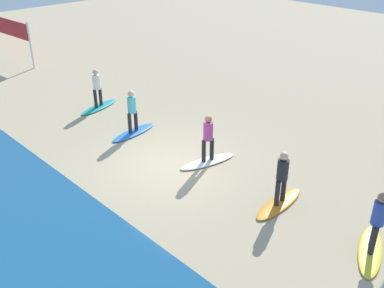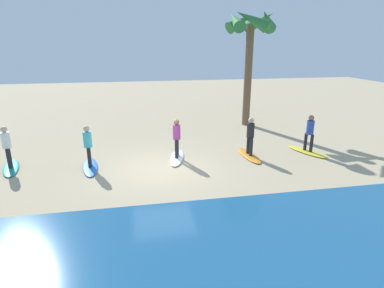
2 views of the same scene
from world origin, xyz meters
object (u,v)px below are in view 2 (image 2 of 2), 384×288
surfer_yellow (310,131)px  surfboard_teal (11,168)px  surfboard_yellow (307,152)px  surfboard_white (177,158)px  surfer_blue (88,143)px  surfer_teal (6,144)px  palm_tree (250,32)px  surfer_white (177,135)px  surfboard_orange (249,155)px  surfboard_blue (90,167)px  surfer_orange (250,134)px

surfer_yellow → surfboard_teal: size_ratio=0.78×
surfboard_yellow → surfer_yellow: 0.99m
surfer_yellow → surfboard_white: size_ratio=0.78×
surfer_blue → surfer_teal: size_ratio=1.00×
surfboard_white → palm_tree: 8.85m
surfer_yellow → surfboard_white: (5.91, -0.33, -0.99)m
surfer_white → surfboard_orange: bearing=174.5°
surfboard_white → surfer_blue: size_ratio=1.28×
surfer_blue → surfboard_yellow: bearing=-179.5°
surfboard_orange → surfer_white: surfer_white is taller
surfer_blue → surfboard_teal: bearing=-8.9°
surfer_yellow → surfboard_orange: 2.94m
surfboard_white → surfboard_blue: size_ratio=1.00×
surfboard_white → surfer_white: (0.00, 0.00, 0.99)m
surfer_yellow → surfer_white: same height
surfboard_yellow → surfboard_white: same height
surfboard_yellow → surfer_teal: bearing=-114.5°
surfboard_blue → surfer_yellow: bearing=83.3°
surfer_white → surfer_yellow: bearing=176.8°
surfboard_white → surfer_white: size_ratio=1.28×
surfer_white → palm_tree: palm_tree is taller
surfboard_orange → surfer_orange: size_ratio=1.28×
surfboard_orange → surfer_teal: 9.80m
surfboard_white → surfboard_blue: 3.56m
surfboard_orange → surfer_teal: surfer_teal is taller
surfboard_blue → surfer_teal: 3.26m
surfboard_orange → surfer_blue: size_ratio=1.28×
surfer_blue → surfer_yellow: bearing=-179.5°
surfboard_white → palm_tree: size_ratio=0.32×
surfboard_orange → surfer_white: (3.14, -0.30, 0.99)m
surfboard_orange → surfer_orange: (0.00, 0.00, 0.99)m
surfboard_orange → surfer_blue: (6.68, 0.11, 0.99)m
palm_tree → surfboard_blue: bearing=33.3°
surfer_white → surfboard_teal: surfer_white is taller
surfer_orange → surfer_blue: size_ratio=1.00×
surfboard_teal → surfboard_orange: bearing=72.9°
surfer_yellow → surfer_orange: bearing=-0.6°
surfer_orange → surfer_yellow: bearing=179.4°
surfboard_orange → surfboard_yellow: bearing=86.3°
surfer_blue → palm_tree: bearing=-146.7°
surfer_yellow → surfer_white: (5.91, -0.33, 0.00)m
surfboard_orange → surfboard_white: bearing=-98.6°
surfboard_teal → surfer_teal: bearing=-0.0°
surfboard_blue → surfboard_orange: bearing=83.8°
surfer_yellow → palm_tree: size_ratio=0.25×
surfer_white → surfboard_teal: bearing=-0.6°
surfboard_white → surfer_teal: surfer_teal is taller
surfboard_orange → palm_tree: bearing=158.7°
surfboard_orange → surfboard_blue: bearing=-92.2°
surfboard_white → surfboard_teal: (6.60, -0.06, 0.00)m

